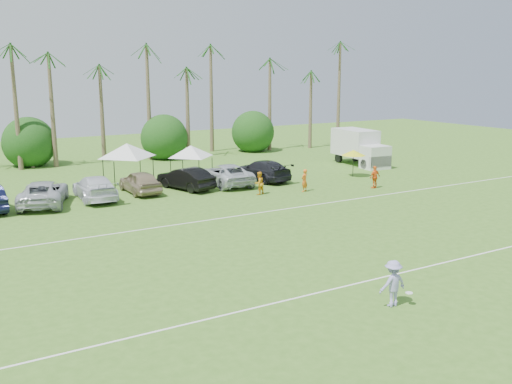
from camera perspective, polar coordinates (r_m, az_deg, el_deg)
ground at (r=21.95m, az=12.68°, el=-10.75°), size 120.00×120.00×0.00m
field_lines at (r=27.92m, az=1.43°, el=-5.43°), size 80.00×12.10×0.01m
palm_tree_4 at (r=53.58m, az=-19.87°, el=10.38°), size 2.40×2.40×8.90m
palm_tree_5 at (r=54.47m, az=-15.73°, el=11.58°), size 2.40×2.40×9.90m
palm_tree_6 at (r=55.64m, az=-11.70°, el=12.67°), size 2.40×2.40×10.90m
palm_tree_7 at (r=57.08m, az=-7.83°, el=13.63°), size 2.40×2.40×11.90m
palm_tree_8 at (r=59.17m, az=-3.20°, el=11.16°), size 2.40×2.40×8.90m
palm_tree_9 at (r=61.61m, az=1.02°, el=12.03°), size 2.40×2.40×9.90m
palm_tree_10 at (r=64.36m, az=4.92°, el=12.75°), size 2.40×2.40×10.90m
palm_tree_11 at (r=66.76m, az=7.82°, el=13.39°), size 2.40×2.40×11.90m
bush_tree_1 at (r=54.63m, az=-21.71°, el=4.27°), size 4.00×4.00×4.00m
bush_tree_2 at (r=57.63m, az=-9.82°, el=5.32°), size 4.00×4.00×4.00m
bush_tree_3 at (r=61.82m, az=-1.08°, el=5.94°), size 4.00×4.00×4.00m
sideline_player_a at (r=40.33m, az=4.86°, el=1.17°), size 0.69×0.58×1.60m
sideline_player_b at (r=39.22m, az=0.31°, el=0.89°), size 0.91×0.79×1.59m
sideline_player_c at (r=42.25m, az=11.80°, el=1.48°), size 1.00×0.50×1.64m
box_truck at (r=52.41m, az=10.34°, el=4.51°), size 2.76×6.27×3.15m
canopy_tent_left at (r=43.36m, az=-12.81°, el=4.77°), size 4.49×4.49×3.63m
canopy_tent_right at (r=44.86m, az=-6.55°, el=4.64°), size 3.84×3.84×3.11m
market_umbrella at (r=46.31m, az=9.73°, el=3.89°), size 1.96×1.96×2.18m
frisbee_player at (r=21.43m, az=13.52°, el=-8.88°), size 1.25×0.78×1.73m
parked_car_2 at (r=38.55m, az=-20.49°, el=-0.09°), size 4.24×6.21×1.58m
parked_car_3 at (r=39.23m, az=-15.81°, el=0.42°), size 2.47×5.54×1.58m
parked_car_4 at (r=40.56m, az=-11.53°, el=1.01°), size 1.93×4.66×1.58m
parked_car_5 at (r=41.31m, az=-7.05°, el=1.36°), size 2.99×5.07×1.58m
parked_car_6 at (r=42.63m, az=-3.00°, el=1.77°), size 3.00×5.84×1.58m
parked_car_7 at (r=44.35m, az=0.64°, el=2.19°), size 2.76×5.64×1.58m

